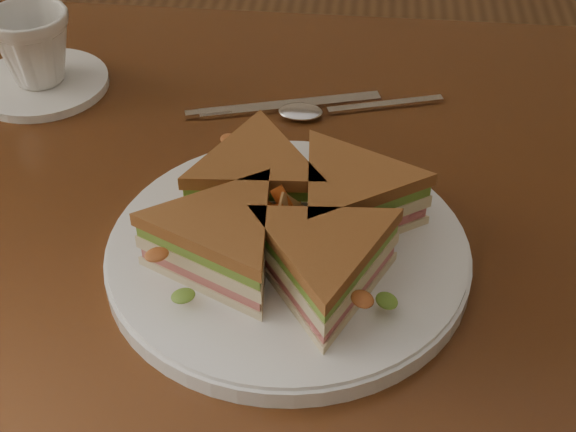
{
  "coord_description": "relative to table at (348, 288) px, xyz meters",
  "views": [
    {
      "loc": [
        -0.0,
        -0.57,
        1.22
      ],
      "look_at": [
        -0.05,
        -0.07,
        0.8
      ],
      "focal_mm": 50.0,
      "sensor_mm": 36.0,
      "label": 1
    }
  ],
  "objects": [
    {
      "name": "knife",
      "position": [
        -0.09,
        0.17,
        0.1
      ],
      "size": [
        0.21,
        0.07,
        0.0
      ],
      "rotation": [
        0.0,
        0.0,
        0.29
      ],
      "color": "silver",
      "rests_on": "table"
    },
    {
      "name": "spoon",
      "position": [
        -0.04,
        0.16,
        0.1
      ],
      "size": [
        0.18,
        0.07,
        0.01
      ],
      "rotation": [
        0.0,
        0.0,
        0.31
      ],
      "color": "silver",
      "rests_on": "table"
    },
    {
      "name": "crisps_mound",
      "position": [
        -0.05,
        -0.07,
        0.14
      ],
      "size": [
        0.09,
        0.09,
        0.05
      ],
      "primitive_type": null,
      "color": "#B24A16",
      "rests_on": "plate"
    },
    {
      "name": "coffee_cup",
      "position": [
        -0.36,
        0.18,
        0.15
      ],
      "size": [
        0.09,
        0.09,
        0.08
      ],
      "primitive_type": "imported",
      "rotation": [
        0.0,
        0.0,
        0.05
      ],
      "color": "white",
      "rests_on": "saucer"
    },
    {
      "name": "saucer",
      "position": [
        -0.36,
        0.18,
        0.1
      ],
      "size": [
        0.15,
        0.15,
        0.01
      ],
      "primitive_type": "cylinder",
      "color": "white",
      "rests_on": "table"
    },
    {
      "name": "table",
      "position": [
        0.0,
        0.0,
        0.0
      ],
      "size": [
        1.2,
        0.8,
        0.75
      ],
      "color": "#391C0C",
      "rests_on": "ground"
    },
    {
      "name": "plate",
      "position": [
        -0.05,
        -0.07,
        0.11
      ],
      "size": [
        0.31,
        0.31,
        0.02
      ],
      "primitive_type": "cylinder",
      "color": "white",
      "rests_on": "table"
    },
    {
      "name": "sandwich_wedges",
      "position": [
        -0.05,
        -0.07,
        0.14
      ],
      "size": [
        0.29,
        0.29,
        0.06
      ],
      "color": "beige",
      "rests_on": "plate"
    }
  ]
}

